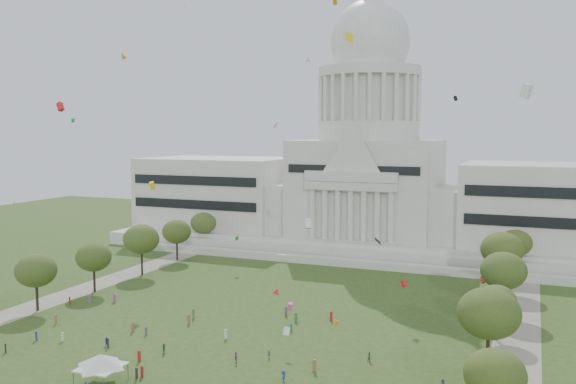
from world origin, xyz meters
TOP-DOWN VIEW (x-y plane):
  - ground at (0.00, 0.00)m, footprint 400.00×400.00m
  - capitol at (0.00, 113.59)m, footprint 160.00×64.50m
  - path_left at (-48.00, 30.00)m, footprint 8.00×160.00m
  - path_right at (48.00, 30.00)m, footprint 8.00×160.00m
  - row_tree_r_1 at (46.22, -1.75)m, footprint 7.58×7.58m
  - row_tree_l_2 at (-45.04, 17.30)m, footprint 8.42×8.42m
  - row_tree_r_2 at (44.17, 17.44)m, footprint 9.55×9.55m
  - row_tree_l_3 at (-44.09, 33.92)m, footprint 8.12×8.12m
  - row_tree_r_3 at (44.40, 34.48)m, footprint 7.01×7.01m
  - row_tree_l_4 at (-44.08, 52.42)m, footprint 9.29×9.29m
  - row_tree_r_4 at (44.76, 50.04)m, footprint 9.19×9.19m
  - row_tree_l_5 at (-45.22, 71.01)m, footprint 8.33×8.33m
  - row_tree_r_5 at (43.49, 70.19)m, footprint 9.82×9.82m
  - row_tree_l_6 at (-46.87, 89.14)m, footprint 8.19×8.19m
  - row_tree_r_6 at (45.96, 88.13)m, footprint 8.42×8.42m
  - event_tent at (-8.47, -7.59)m, footprint 8.57×8.57m
  - person_0 at (38.66, 9.24)m, footprint 0.97×0.92m
  - person_2 at (26.16, 15.78)m, footprint 0.89×0.91m
  - person_3 at (16.32, 2.97)m, footprint 0.65×1.20m
  - person_4 at (6.34, 7.08)m, footprint 0.87×1.22m
  - person_5 at (-6.85, 6.41)m, footprint 1.34×1.63m
  - person_8 at (-18.19, 5.77)m, footprint 0.74×0.47m
  - person_10 at (10.52, 10.76)m, footprint 0.77×0.98m
  - distant_crowd at (-13.75, 15.41)m, footprint 61.73×38.41m
  - kite_swarm at (-1.23, 5.71)m, footprint 93.53×102.96m

SIDE VIEW (x-z plane):
  - ground at x=0.00m, z-range 0.00..0.00m
  - path_left at x=-48.00m, z-range 0.00..0.04m
  - path_right at x=48.00m, z-range 0.00..0.04m
  - person_10 at x=10.52m, z-range 0.00..1.47m
  - person_8 at x=-18.19m, z-range 0.00..1.52m
  - person_2 at x=26.16m, z-range 0.00..1.62m
  - person_5 at x=-6.85m, z-range 0.00..1.67m
  - person_0 at x=38.66m, z-range 0.00..1.67m
  - distant_crowd at x=-13.75m, z-range -0.08..1.87m
  - person_3 at x=16.32m, z-range 0.00..1.82m
  - person_4 at x=6.34m, z-range 0.00..1.89m
  - event_tent at x=-8.47m, z-range 1.27..5.87m
  - row_tree_r_3 at x=44.40m, z-range 2.09..12.07m
  - row_tree_r_1 at x=46.22m, z-range 2.27..13.04m
  - row_tree_l_3 at x=-44.09m, z-range 2.43..13.98m
  - row_tree_l_6 at x=-46.87m, z-range 2.45..14.09m
  - row_tree_l_5 at x=-45.22m, z-range 2.49..14.34m
  - row_tree_r_6 at x=45.96m, z-range 2.52..14.49m
  - row_tree_l_2 at x=-45.04m, z-range 2.52..14.49m
  - row_tree_r_4 at x=44.76m, z-range 2.76..15.82m
  - row_tree_l_4 at x=-44.08m, z-range 2.79..16.00m
  - row_tree_r_2 at x=44.17m, z-range 2.87..16.45m
  - row_tree_r_5 at x=43.49m, z-range 2.95..16.91m
  - capitol at x=0.00m, z-range -23.35..67.95m
  - kite_swarm at x=-1.23m, z-range -2.27..57.37m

